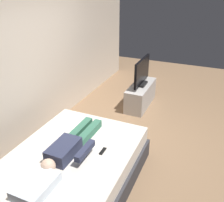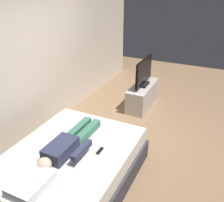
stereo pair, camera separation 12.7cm
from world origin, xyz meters
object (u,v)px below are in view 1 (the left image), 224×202
(pillow, at_px, (36,186))
(person, at_px, (70,145))
(remote, at_px, (103,151))
(tv_stand, at_px, (141,95))
(bed, at_px, (73,168))
(tv, at_px, (142,73))

(pillow, xyz_separation_m, person, (0.74, 0.03, 0.02))
(pillow, bearing_deg, remote, -22.69)
(person, distance_m, remote, 0.44)
(pillow, bearing_deg, person, 2.49)
(person, bearing_deg, pillow, -177.51)
(pillow, relative_size, tv_stand, 0.44)
(bed, relative_size, pillow, 4.30)
(pillow, height_order, remote, pillow)
(person, relative_size, tv, 1.43)
(person, xyz_separation_m, remote, (0.15, -0.40, -0.07))
(tv, bearing_deg, tv_stand, 90.00)
(tv, bearing_deg, remote, -174.10)
(pillow, height_order, tv_stand, pillow)
(remote, xyz_separation_m, tv, (2.49, 0.26, 0.24))
(bed, distance_m, remote, 0.50)
(pillow, distance_m, remote, 0.97)
(tv, bearing_deg, pillow, 178.05)
(tv_stand, bearing_deg, person, 176.81)
(pillow, distance_m, tv, 3.39)
(bed, relative_size, remote, 13.75)
(remote, distance_m, tv, 2.52)
(person, height_order, tv_stand, person)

